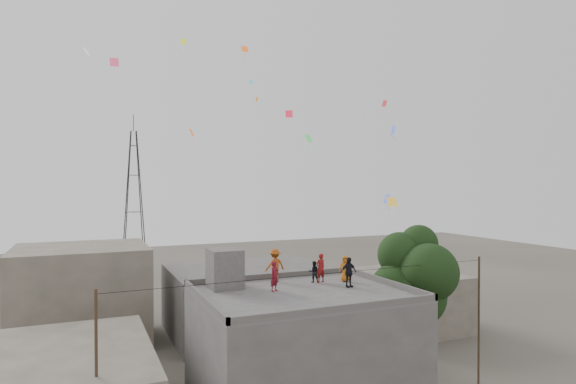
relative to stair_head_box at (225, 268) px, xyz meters
The scene contains 16 objects.
main_building 5.78m from the stair_head_box, 39.09° to the right, with size 10.00×8.00×6.10m.
parapet 4.21m from the stair_head_box, 39.09° to the right, with size 10.00×8.00×0.30m.
stair_head_box is the anchor object (origin of this frame).
neighbor_north 13.35m from the stair_head_box, 65.48° to the left, with size 12.00×9.00×5.00m, color #4A4745.
neighbor_northwest 15.45m from the stair_head_box, 116.91° to the left, with size 9.00×8.00×7.00m, color #595346.
neighbor_east 19.35m from the stair_head_box, 23.28° to the left, with size 7.00×8.00×4.40m, color #595346.
tree 10.80m from the stair_head_box, 10.74° to the right, with size 4.90×4.60×9.10m.
utility_line 6.26m from the stair_head_box, 46.14° to the right, with size 20.12×0.62×7.40m.
transmission_tower 37.46m from the stair_head_box, 91.23° to the left, with size 2.97×2.97×20.01m.
person_red_adult 5.23m from the stair_head_box, ahead, with size 0.57×0.38×1.57m, color maroon.
person_orange_child 6.63m from the stair_head_box, ahead, with size 0.70×0.45×1.42m, color #C16316.
person_dark_child 4.90m from the stair_head_box, ahead, with size 0.56×0.44×1.16m, color black.
person_dark_adult 6.43m from the stair_head_box, 22.13° to the right, with size 0.91×0.38×1.56m, color black.
person_orange_adult 3.06m from the stair_head_box, ahead, with size 1.15×0.66×1.78m, color #9D4411.
person_red_child 2.74m from the stair_head_box, 41.25° to the right, with size 0.55×0.36×1.51m, color maroon.
kites 10.62m from the stair_head_box, 37.42° to the left, with size 19.84×19.02×11.72m.
Camera 1 is at (-10.03, -21.41, 11.42)m, focal length 30.00 mm.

